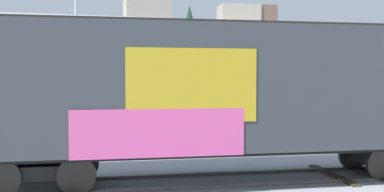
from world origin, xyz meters
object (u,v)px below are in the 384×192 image
(parked_car_green, at_px, (57,127))
(parked_car_tan, at_px, (316,121))
(flagpole, at_px, (71,23))
(parked_car_blue, at_px, (206,123))
(freight_car, at_px, (232,90))

(parked_car_green, bearing_deg, parked_car_tan, 2.06)
(parked_car_green, distance_m, parked_car_tan, 11.64)
(flagpole, bearing_deg, parked_car_blue, -44.67)
(parked_car_blue, bearing_deg, parked_car_tan, 4.32)
(flagpole, height_order, parked_car_blue, flagpole)
(freight_car, bearing_deg, parked_car_blue, 80.17)
(parked_car_green, bearing_deg, freight_car, -53.35)
(freight_car, height_order, parked_car_blue, freight_car)
(parked_car_green, height_order, parked_car_blue, parked_car_green)
(parked_car_blue, distance_m, parked_car_tan, 5.52)
(flagpole, distance_m, parked_car_tan, 13.38)
(freight_car, height_order, parked_car_tan, freight_car)
(flagpole, bearing_deg, parked_car_tan, -25.13)
(parked_car_blue, bearing_deg, parked_car_green, -179.98)
(parked_car_green, bearing_deg, parked_car_blue, 0.02)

